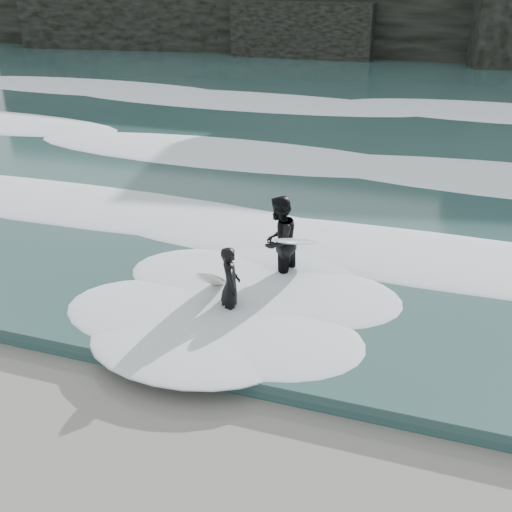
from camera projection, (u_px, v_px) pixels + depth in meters
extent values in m
plane|color=#786A4E|center=(25.00, 507.00, 7.91)|extent=(120.00, 120.00, 0.00)
cube|color=#294949|center=(388.00, 95.00, 32.80)|extent=(90.00, 52.00, 0.30)
ellipsoid|color=white|center=(262.00, 226.00, 15.49)|extent=(60.00, 3.20, 0.20)
ellipsoid|color=white|center=(329.00, 153.00, 21.51)|extent=(60.00, 4.00, 0.24)
ellipsoid|color=white|center=(375.00, 103.00, 29.24)|extent=(60.00, 4.80, 0.30)
imported|color=black|center=(231.00, 285.00, 11.78)|extent=(0.58, 0.66, 1.52)
ellipsoid|color=silver|center=(211.00, 279.00, 11.93)|extent=(0.86, 1.71, 1.09)
imported|color=black|center=(279.00, 242.00, 13.11)|extent=(0.90, 1.07, 1.94)
ellipsoid|color=silver|center=(299.00, 241.00, 12.95)|extent=(0.85, 2.06, 0.81)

